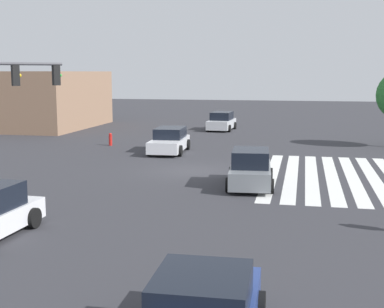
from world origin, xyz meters
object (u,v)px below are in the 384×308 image
at_px(car_1, 169,141).
at_px(fire_hydrant, 110,139).
at_px(car_0, 250,169).
at_px(car_5, 222,122).

distance_m(car_1, fire_hydrant, 5.19).
bearing_deg(car_1, car_0, 30.35).
height_order(car_0, car_5, car_0).
xyz_separation_m(car_1, fire_hydrant, (2.18, 4.70, -0.30)).
relative_size(car_1, car_5, 1.11).
bearing_deg(car_5, car_0, 14.79).
bearing_deg(car_0, car_1, 28.67).
bearing_deg(car_1, fire_hydrant, -117.81).
height_order(car_0, fire_hydrant, car_0).
bearing_deg(car_5, car_1, -2.29).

